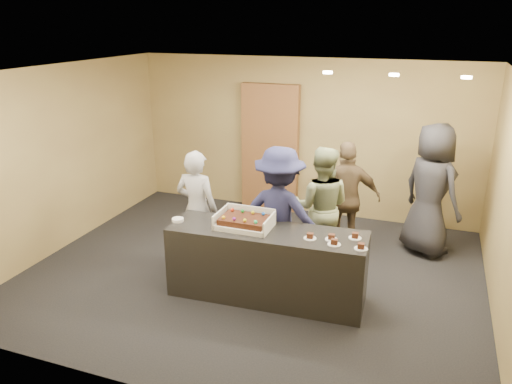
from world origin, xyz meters
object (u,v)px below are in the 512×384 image
serving_counter (267,264)px  person_sage_man (321,207)px  person_dark_suit (431,190)px  sheet_cake (244,220)px  person_brown_extra (346,199)px  person_navy_man (279,215)px  person_server_grey (197,209)px  storage_cabinet (270,148)px  cake_box (245,223)px  plate_stack (178,220)px

serving_counter → person_sage_man: person_sage_man is taller
person_dark_suit → sheet_cake: bearing=84.0°
person_sage_man → person_brown_extra: person_sage_man is taller
person_navy_man → person_server_grey: bearing=0.4°
person_sage_man → person_brown_extra: 0.54m
person_server_grey → storage_cabinet: bearing=-93.8°
serving_counter → cake_box: (-0.29, 0.02, 0.50)m
cake_box → person_navy_man: person_navy_man is taller
storage_cabinet → person_navy_man: bearing=-68.8°
storage_cabinet → plate_stack: bearing=-93.7°
sheet_cake → person_dark_suit: bearing=44.0°
storage_cabinet → person_navy_man: (0.94, -2.44, -0.22)m
person_server_grey → person_dark_suit: bearing=-151.4°
storage_cabinet → sheet_cake: storage_cabinet is taller
person_server_grey → plate_stack: bearing=95.2°
person_dark_suit → person_sage_man: bearing=72.7°
sheet_cake → person_navy_man: person_navy_man is taller
storage_cabinet → person_dark_suit: storage_cabinet is taller
person_brown_extra → person_dark_suit: 1.22m
serving_counter → plate_stack: 1.24m
storage_cabinet → plate_stack: storage_cabinet is taller
sheet_cake → person_brown_extra: size_ratio=0.34×
person_server_grey → person_navy_man: 1.18m
storage_cabinet → person_brown_extra: storage_cabinet is taller
cake_box → person_brown_extra: person_brown_extra is taller
sheet_cake → person_sage_man: person_sage_man is taller
storage_cabinet → person_navy_man: storage_cabinet is taller
person_sage_man → person_server_grey: bearing=14.0°
person_server_grey → person_brown_extra: 2.15m
plate_stack → person_dark_suit: 3.64m
plate_stack → person_sage_man: 1.98m
storage_cabinet → person_sage_man: size_ratio=1.33×
storage_cabinet → cake_box: 3.00m
plate_stack → storage_cabinet: bearing=86.3°
cake_box → person_brown_extra: size_ratio=0.39×
person_server_grey → cake_box: bearing=153.5°
person_navy_man → person_brown_extra: 1.28m
serving_counter → person_brown_extra: size_ratio=1.42×
sheet_cake → person_navy_man: (0.28, 0.51, -0.09)m
sheet_cake → person_sage_man: bearing=58.4°
serving_counter → person_sage_man: (0.40, 1.12, 0.40)m
storage_cabinet → cake_box: storage_cabinet is taller
person_dark_suit → person_brown_extra: bearing=60.7°
plate_stack → person_brown_extra: bearing=43.2°
plate_stack → person_dark_suit: bearing=35.8°
storage_cabinet → serving_counter: bearing=-72.1°
person_brown_extra → person_navy_man: bearing=37.6°
plate_stack → person_server_grey: bearing=93.6°
person_sage_man → person_navy_man: (-0.41, -0.61, 0.05)m
cake_box → person_server_grey: 1.02m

